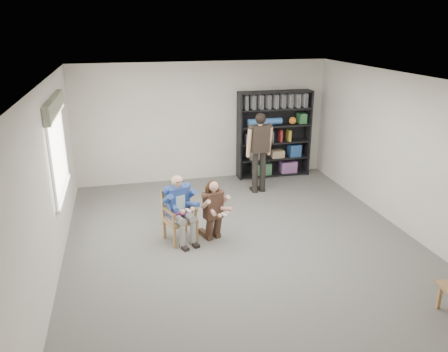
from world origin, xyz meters
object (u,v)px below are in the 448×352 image
object	(u,v)px
seated_man	(180,209)
bookshelf	(274,134)
standing_man	(259,154)
kneeling_woman	(214,211)
armchair	(180,216)

from	to	relation	value
seated_man	bookshelf	size ratio (longest dim) A/B	0.57
standing_man	kneeling_woman	bearing A→B (deg)	-133.14
armchair	kneeling_woman	bearing A→B (deg)	-30.73
armchair	seated_man	world-z (taller)	seated_man
kneeling_woman	bookshelf	xyz separation A→B (m)	(2.16, 3.03, 0.50)
armchair	kneeling_woman	distance (m)	0.60
seated_man	standing_man	bearing A→B (deg)	23.86
kneeling_woman	armchair	bearing A→B (deg)	149.27
seated_man	kneeling_woman	size ratio (longest dim) A/B	1.09
armchair	seated_man	size ratio (longest dim) A/B	0.77
armchair	standing_man	distance (m)	2.83
standing_man	armchair	bearing A→B (deg)	-144.26
kneeling_woman	bookshelf	size ratio (longest dim) A/B	0.52
seated_man	kneeling_woman	world-z (taller)	seated_man
seated_man	standing_man	distance (m)	2.82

